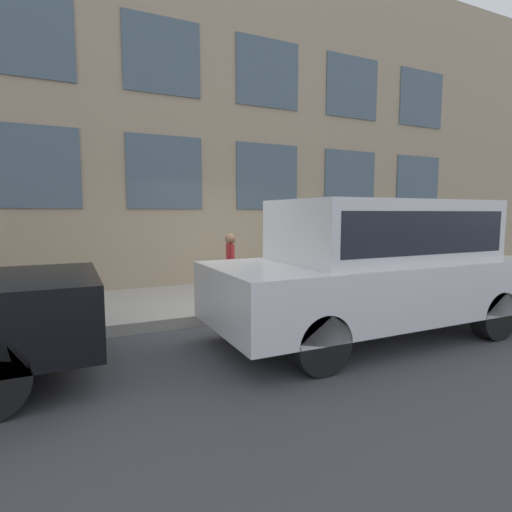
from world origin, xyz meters
TOP-DOWN VIEW (x-y plane):
  - ground_plane at (0.00, 0.00)m, footprint 80.00×80.00m
  - sidewalk at (1.35, 0.00)m, footprint 2.71×60.00m
  - building_facade at (2.85, -0.00)m, footprint 0.33×40.00m
  - fire_hydrant at (0.41, -0.33)m, footprint 0.28×0.41m
  - person at (0.96, 0.44)m, footprint 0.29×0.19m
  - parked_truck_white_near at (-1.47, -0.78)m, footprint 1.86×4.57m

SIDE VIEW (x-z plane):
  - ground_plane at x=0.00m, z-range 0.00..0.00m
  - sidewalk at x=1.35m, z-range 0.00..0.17m
  - fire_hydrant at x=0.41m, z-range 0.18..0.89m
  - person at x=0.96m, z-range 0.29..1.48m
  - parked_truck_white_near at x=-1.47m, z-range 0.11..2.00m
  - building_facade at x=2.85m, z-range 0.00..7.71m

